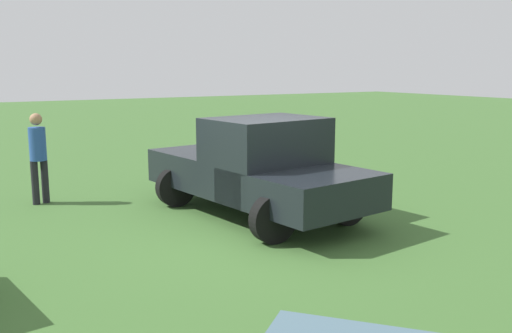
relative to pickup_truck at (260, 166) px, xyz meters
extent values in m
plane|color=#3D662D|center=(0.57, 0.77, -0.93)|extent=(80.00, 80.00, 0.00)
cylinder|color=black|center=(1.01, -1.48, -0.55)|extent=(0.76, 0.22, 0.76)
cylinder|color=black|center=(-0.62, -1.69, -0.55)|extent=(0.76, 0.22, 0.76)
cylinder|color=black|center=(0.65, 1.45, -0.55)|extent=(0.76, 0.22, 0.76)
cylinder|color=black|center=(-0.99, 1.24, -0.55)|extent=(0.76, 0.22, 0.76)
cube|color=black|center=(0.19, -1.49, -0.21)|extent=(2.16, 2.07, 0.64)
cube|color=black|center=(-0.02, 0.16, 0.17)|extent=(2.11, 1.71, 1.40)
cube|color=slate|center=(-0.02, 0.16, 0.61)|extent=(1.93, 1.47, 0.48)
cube|color=black|center=(-0.14, 1.07, -0.23)|extent=(2.21, 2.44, 0.60)
cube|color=silver|center=(0.30, -2.35, -0.47)|extent=(1.87, 0.35, 0.16)
cylinder|color=black|center=(3.14, -3.08, -0.49)|extent=(0.14, 0.14, 0.87)
cylinder|color=black|center=(3.33, -3.03, -0.49)|extent=(0.14, 0.14, 0.87)
cylinder|color=#284C93|center=(3.23, -3.05, 0.27)|extent=(0.39, 0.39, 0.65)
sphere|color=#A87A56|center=(3.23, -3.05, 0.75)|extent=(0.24, 0.24, 0.24)
camera|label=1|loc=(5.13, 8.42, 1.74)|focal=39.26mm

